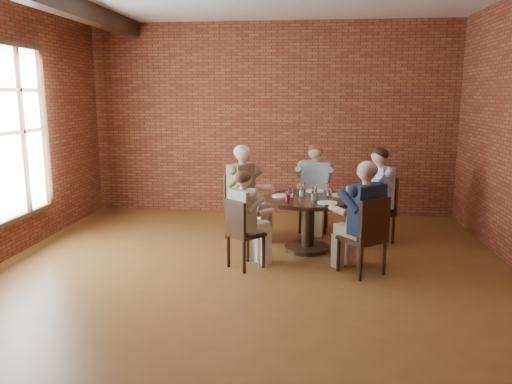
# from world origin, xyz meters

# --- Properties ---
(floor) EXTENTS (7.00, 7.00, 0.00)m
(floor) POSITION_xyz_m (0.00, 0.00, 0.00)
(floor) COLOR brown
(floor) RESTS_ON ground
(wall_back) EXTENTS (7.00, 0.00, 7.00)m
(wall_back) POSITION_xyz_m (0.00, 3.50, 1.70)
(wall_back) COLOR brown
(wall_back) RESTS_ON ground
(wall_front) EXTENTS (7.00, 0.00, 7.00)m
(wall_front) POSITION_xyz_m (0.00, -3.50, 1.70)
(wall_front) COLOR brown
(wall_front) RESTS_ON ground
(dining_table) EXTENTS (1.26, 1.26, 0.75)m
(dining_table) POSITION_xyz_m (0.69, 1.26, 0.53)
(dining_table) COLOR black
(dining_table) RESTS_ON floor
(chair_a) EXTENTS (0.61, 0.61, 0.97)m
(chair_a) POSITION_xyz_m (1.75, 1.84, 0.52)
(chair_a) COLOR black
(chair_a) RESTS_ON floor
(diner_a) EXTENTS (0.87, 0.82, 1.39)m
(diner_a) POSITION_xyz_m (1.67, 1.79, 0.69)
(diner_a) COLOR #3A5997
(diner_a) RESTS_ON floor
(chair_b) EXTENTS (0.48, 0.48, 0.96)m
(chair_b) POSITION_xyz_m (0.79, 2.40, 0.52)
(chair_b) COLOR black
(chair_b) RESTS_ON floor
(diner_b) EXTENTS (0.61, 0.73, 1.37)m
(diner_b) POSITION_xyz_m (0.79, 2.30, 0.69)
(diner_b) COLOR #8FABB7
(diner_b) RESTS_ON floor
(chair_c) EXTENTS (0.62, 0.62, 0.98)m
(chair_c) POSITION_xyz_m (-0.34, 1.82, 0.52)
(chair_c) COLOR black
(chair_c) RESTS_ON floor
(diner_c) EXTENTS (0.89, 0.83, 1.40)m
(diner_c) POSITION_xyz_m (-0.25, 1.78, 0.70)
(diner_c) COLOR brown
(diner_c) RESTS_ON floor
(chair_d) EXTENTS (0.53, 0.53, 0.88)m
(chair_d) POSITION_xyz_m (-0.12, 0.41, 0.48)
(chair_d) COLOR black
(chair_d) RESTS_ON floor
(diner_d) EXTENTS (0.73, 0.73, 1.22)m
(diner_d) POSITION_xyz_m (-0.07, 0.47, 0.61)
(diner_d) COLOR tan
(diner_d) RESTS_ON floor
(chair_e) EXTENTS (0.63, 0.63, 0.96)m
(chair_e) POSITION_xyz_m (1.40, 0.33, 0.52)
(chair_e) COLOR black
(chair_e) RESTS_ON floor
(diner_e) EXTENTS (0.85, 0.88, 1.37)m
(diner_e) POSITION_xyz_m (1.35, 0.40, 0.69)
(diner_e) COLOR #16223E
(diner_e) RESTS_ON floor
(plate_a) EXTENTS (0.26, 0.26, 0.01)m
(plate_a) POSITION_xyz_m (1.14, 1.46, 0.76)
(plate_a) COLOR white
(plate_a) RESTS_ON dining_table
(plate_b) EXTENTS (0.26, 0.26, 0.01)m
(plate_b) POSITION_xyz_m (0.79, 1.72, 0.76)
(plate_b) COLOR white
(plate_b) RESTS_ON dining_table
(plate_c) EXTENTS (0.26, 0.26, 0.01)m
(plate_c) POSITION_xyz_m (0.32, 1.31, 0.76)
(plate_c) COLOR white
(plate_c) RESTS_ON dining_table
(plate_d) EXTENTS (0.26, 0.26, 0.01)m
(plate_d) POSITION_xyz_m (0.95, 0.92, 0.76)
(plate_d) COLOR white
(plate_d) RESTS_ON dining_table
(glass_a) EXTENTS (0.07, 0.07, 0.14)m
(glass_a) POSITION_xyz_m (0.98, 1.31, 0.82)
(glass_a) COLOR white
(glass_a) RESTS_ON dining_table
(glass_b) EXTENTS (0.07, 0.07, 0.14)m
(glass_b) POSITION_xyz_m (0.78, 1.38, 0.82)
(glass_b) COLOR white
(glass_b) RESTS_ON dining_table
(glass_c) EXTENTS (0.07, 0.07, 0.14)m
(glass_c) POSITION_xyz_m (0.62, 1.61, 0.82)
(glass_c) COLOR white
(glass_c) RESTS_ON dining_table
(glass_d) EXTENTS (0.07, 0.07, 0.14)m
(glass_d) POSITION_xyz_m (0.60, 1.32, 0.82)
(glass_d) COLOR white
(glass_d) RESTS_ON dining_table
(glass_e) EXTENTS (0.07, 0.07, 0.14)m
(glass_e) POSITION_xyz_m (0.45, 1.14, 0.82)
(glass_e) COLOR white
(glass_e) RESTS_ON dining_table
(glass_f) EXTENTS (0.07, 0.07, 0.14)m
(glass_f) POSITION_xyz_m (0.43, 1.00, 0.82)
(glass_f) COLOR white
(glass_f) RESTS_ON dining_table
(glass_g) EXTENTS (0.07, 0.07, 0.14)m
(glass_g) POSITION_xyz_m (0.77, 1.09, 0.82)
(glass_g) COLOR white
(glass_g) RESTS_ON dining_table
(smartphone) EXTENTS (0.11, 0.15, 0.01)m
(smartphone) POSITION_xyz_m (0.93, 0.83, 0.75)
(smartphone) COLOR black
(smartphone) RESTS_ON dining_table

